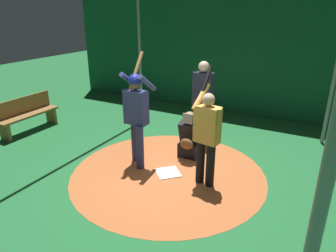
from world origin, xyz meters
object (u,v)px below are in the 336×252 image
at_px(home_plate, 168,173).
at_px(batter, 136,111).
at_px(bench, 27,114).
at_px(catcher, 190,139).
at_px(visitor, 207,133).
at_px(umpire, 203,98).

distance_m(home_plate, batter, 1.30).
bearing_deg(bench, home_plate, 86.85).
bearing_deg(batter, catcher, 135.06).
bearing_deg(batter, visitor, 87.62).
xyz_separation_m(batter, visitor, (0.06, 1.44, -0.15)).
bearing_deg(bench, umpire, 109.18).
bearing_deg(visitor, home_plate, -79.67).
xyz_separation_m(batter, catcher, (-0.77, 0.76, -0.71)).
xyz_separation_m(home_plate, bench, (-0.23, -4.11, 0.43)).
xyz_separation_m(catcher, umpire, (-0.82, -0.08, 0.66)).
xyz_separation_m(catcher, bench, (0.60, -4.16, 0.05)).
bearing_deg(batter, umpire, 156.63).
relative_size(catcher, visitor, 0.49).
xyz_separation_m(batter, umpire, (-1.58, 0.68, -0.05)).
distance_m(batter, catcher, 1.30).
height_order(batter, catcher, batter).
bearing_deg(umpire, visitor, 24.68).
bearing_deg(visitor, catcher, -130.86).
height_order(catcher, umpire, umpire).
height_order(batter, bench, batter).
distance_m(umpire, bench, 4.36).
relative_size(home_plate, bench, 0.26).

